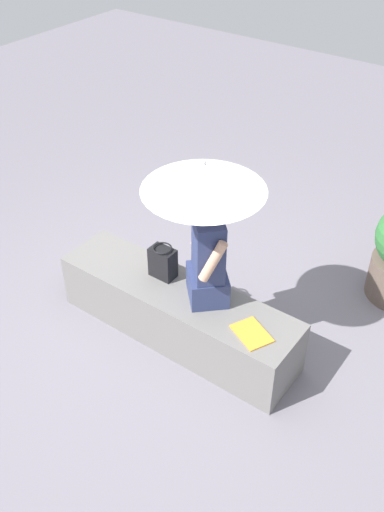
# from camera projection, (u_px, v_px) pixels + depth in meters

# --- Properties ---
(ground_plane) EXTENTS (14.00, 14.00, 0.00)m
(ground_plane) POSITION_uv_depth(u_px,v_px,m) (178.00, 334.00, 4.71)
(ground_plane) COLOR slate
(stone_bench) EXTENTS (2.01, 0.51, 0.48)m
(stone_bench) POSITION_uv_depth(u_px,v_px,m) (177.00, 312.00, 4.56)
(stone_bench) COLOR slate
(stone_bench) RESTS_ON ground
(person_seated) EXTENTS (0.47, 0.48, 0.90)m
(person_seated) POSITION_uv_depth(u_px,v_px,m) (208.00, 255.00, 4.12)
(person_seated) COLOR navy
(person_seated) RESTS_ON stone_bench
(parasol) EXTENTS (0.83, 0.83, 1.18)m
(parasol) POSITION_uv_depth(u_px,v_px,m) (204.00, 177.00, 3.68)
(parasol) COLOR #B7B7BC
(parasol) RESTS_ON stone_bench
(handbag_black) EXTENTS (0.20, 0.15, 0.27)m
(handbag_black) POSITION_uv_depth(u_px,v_px,m) (163.00, 262.00, 4.47)
(handbag_black) COLOR black
(handbag_black) RESTS_ON stone_bench
(magazine) EXTENTS (0.34, 0.30, 0.01)m
(magazine) POSITION_uv_depth(u_px,v_px,m) (252.00, 333.00, 4.04)
(magazine) COLOR gold
(magazine) RESTS_ON stone_bench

